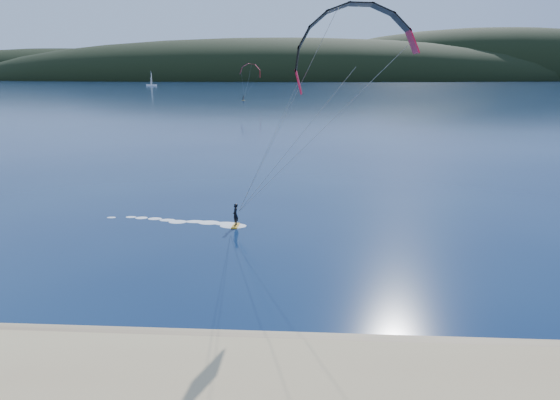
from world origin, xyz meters
TOP-DOWN VIEW (x-y plane):
  - wet_sand at (0.00, 4.50)m, footprint 220.00×2.50m
  - headland at (0.63, 745.28)m, footprint 1200.00×310.00m
  - kitesurfer_near at (6.25, 18.83)m, footprint 23.15×6.27m
  - kitesurfer_far at (-20.67, 192.96)m, footprint 8.52×6.42m
  - sailboat at (-125.36, 406.81)m, footprint 8.40×5.29m

SIDE VIEW (x-z plane):
  - headland at x=0.63m, z-range -70.00..70.00m
  - wet_sand at x=0.00m, z-range 0.00..0.10m
  - sailboat at x=-125.36m, z-range -5.01..6.74m
  - kitesurfer_far at x=-20.67m, z-range 3.72..16.57m
  - kitesurfer_near at x=6.25m, z-range 3.58..18.56m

